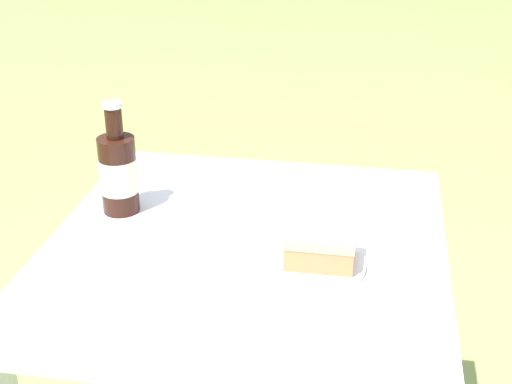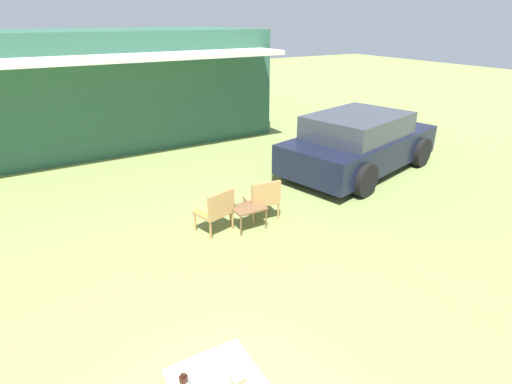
# 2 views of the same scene
# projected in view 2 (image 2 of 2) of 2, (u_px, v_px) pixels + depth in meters

# --- Properties ---
(cabin_building) EXTENTS (11.47, 5.39, 3.12)m
(cabin_building) POSITION_uv_depth(u_px,v_px,m) (58.00, 90.00, 11.21)
(cabin_building) COLOR #2D5B47
(cabin_building) RESTS_ON ground_plane
(parked_car) EXTENTS (4.56, 2.87, 1.40)m
(parked_car) POSITION_uv_depth(u_px,v_px,m) (359.00, 143.00, 9.50)
(parked_car) COLOR black
(parked_car) RESTS_ON ground_plane
(wicker_chair_cushioned) EXTENTS (0.66, 0.60, 0.77)m
(wicker_chair_cushioned) POSITION_uv_depth(u_px,v_px,m) (216.00, 209.00, 6.81)
(wicker_chair_cushioned) COLOR #B2844C
(wicker_chair_cushioned) RESTS_ON ground_plane
(wicker_chair_plain) EXTENTS (0.61, 0.54, 0.77)m
(wicker_chair_plain) POSITION_uv_depth(u_px,v_px,m) (263.00, 198.00, 7.23)
(wicker_chair_plain) COLOR #B2844C
(wicker_chair_plain) RESTS_ON ground_plane
(garden_side_table) EXTENTS (0.55, 0.43, 0.40)m
(garden_side_table) POSITION_uv_depth(u_px,v_px,m) (248.00, 209.00, 6.95)
(garden_side_table) COLOR brown
(garden_side_table) RESTS_ON ground_plane
(cake_on_plate) EXTENTS (0.21, 0.21, 0.07)m
(cake_on_plate) POSITION_uv_depth(u_px,v_px,m) (237.00, 380.00, 3.21)
(cake_on_plate) COLOR white
(cake_on_plate) RESTS_ON patio_table
(cola_bottle_near) EXTENTS (0.07, 0.07, 0.22)m
(cola_bottle_near) POSITION_uv_depth(u_px,v_px,m) (184.00, 383.00, 3.11)
(cola_bottle_near) COLOR black
(cola_bottle_near) RESTS_ON patio_table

